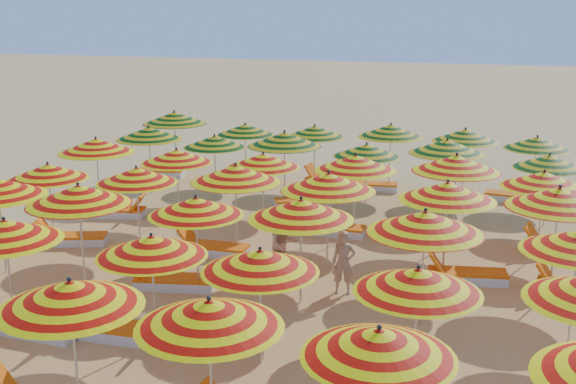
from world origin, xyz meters
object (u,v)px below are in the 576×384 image
(umbrella_8, at_px, (152,246))
(lounger_17, at_px, (329,181))
(umbrella_16, at_px, (425,222))
(lounger_14, at_px, (559,250))
(lounger_13, at_px, (331,229))
(lounger_18, at_px, (370,186))
(umbrella_37, at_px, (245,129))
(umbrella_41, at_px, (537,143))
(umbrella_40, at_px, (465,135))
(beachgoer_b, at_px, (283,244))
(lounger_16, at_px, (161,172))
(umbrella_13, at_px, (78,195))
(lounger_15, at_px, (305,202))
(umbrella_36, at_px, (174,118))
(umbrella_20, at_px, (236,174))
(umbrella_33, at_px, (367,150))
(umbrella_7, at_px, (5,230))
(umbrella_14, at_px, (196,207))
(umbrella_18, at_px, (48,172))
(lounger_5, at_px, (38,327))
(umbrella_39, at_px, (391,131))
(umbrella_24, at_px, (96,146))
(umbrella_2, at_px, (70,295))
(umbrella_3, at_px, (209,314))
(umbrella_29, at_px, (544,180))
(umbrella_19, at_px, (137,175))
(umbrella_32, at_px, (284,139))
(lounger_10, at_px, (465,275))
(umbrella_21, at_px, (328,182))
(umbrella_30, at_px, (149,133))
(lounger_7, at_px, (173,281))
(umbrella_26, at_px, (263,161))
(lounger_12, at_px, (117,212))
(umbrella_4, at_px, (379,343))
(lounger_9, at_px, (212,248))
(beachgoer_a, at_px, (344,263))
(umbrella_34, at_px, (447,147))
(umbrella_10, at_px, (418,281))
(umbrella_9, at_px, (260,261))
(umbrella_15, at_px, (301,209))
(lounger_6, at_px, (130,332))
(lounger_11, at_px, (576,289))
(umbrella_22, at_px, (447,191))
(umbrella_35, at_px, (549,162))
(lounger_19, at_px, (515,197))

(umbrella_8, bearing_deg, lounger_17, 87.84)
(umbrella_16, height_order, lounger_14, umbrella_16)
(lounger_13, height_order, lounger_18, same)
(umbrella_37, height_order, lounger_18, umbrella_37)
(umbrella_41, bearing_deg, umbrella_40, 174.15)
(beachgoer_b, bearing_deg, umbrella_8, -145.76)
(lounger_16, xyz_separation_m, lounger_18, (7.47, 0.13, 0.00))
(umbrella_13, height_order, lounger_15, umbrella_13)
(umbrella_36, bearing_deg, lounger_17, 0.94)
(umbrella_20, relative_size, umbrella_33, 1.15)
(lounger_14, bearing_deg, umbrella_7, 48.87)
(umbrella_14, distance_m, umbrella_18, 5.24)
(umbrella_40, height_order, lounger_5, umbrella_40)
(umbrella_39, bearing_deg, umbrella_36, -179.51)
(umbrella_24, xyz_separation_m, umbrella_33, (7.39, 2.44, -0.20))
(umbrella_2, xyz_separation_m, umbrella_14, (-0.21, 5.01, -0.09))
(umbrella_3, bearing_deg, umbrella_16, 62.23)
(umbrella_29, distance_m, umbrella_37, 10.64)
(umbrella_19, xyz_separation_m, umbrella_29, (9.61, 2.20, 0.03))
(umbrella_32, distance_m, beachgoer_b, 5.74)
(umbrella_2, bearing_deg, lounger_10, 53.49)
(umbrella_21, bearing_deg, umbrella_24, 161.62)
(lounger_17, bearing_deg, umbrella_30, 36.27)
(umbrella_8, xyz_separation_m, umbrella_19, (-2.72, 4.67, 0.03))
(umbrella_3, bearing_deg, lounger_7, 120.39)
(umbrella_26, bearing_deg, umbrella_37, 114.64)
(umbrella_39, xyz_separation_m, beachgoer_b, (-1.22, -8.19, -1.27))
(lounger_12, bearing_deg, umbrella_32, 17.47)
(umbrella_4, xyz_separation_m, umbrella_7, (-7.28, 2.42, 0.09))
(umbrella_4, relative_size, lounger_9, 1.22)
(umbrella_19, relative_size, umbrella_41, 1.08)
(beachgoer_a, bearing_deg, beachgoer_b, 145.52)
(umbrella_13, relative_size, umbrella_34, 1.01)
(umbrella_10, height_order, lounger_15, umbrella_10)
(lounger_12, bearing_deg, umbrella_9, -57.81)
(lounger_12, bearing_deg, lounger_17, 34.61)
(umbrella_2, height_order, umbrella_13, umbrella_13)
(umbrella_15, relative_size, umbrella_16, 0.93)
(umbrella_19, distance_m, umbrella_26, 3.54)
(lounger_6, bearing_deg, lounger_11, 27.58)
(umbrella_7, xyz_separation_m, umbrella_22, (7.61, 4.94, 0.05))
(umbrella_13, height_order, lounger_11, umbrella_13)
(lounger_5, relative_size, lounger_14, 0.97)
(umbrella_35, distance_m, umbrella_36, 12.56)
(lounger_10, height_order, lounger_11, same)
(umbrella_24, relative_size, lounger_18, 1.35)
(umbrella_19, xyz_separation_m, lounger_10, (7.99, -0.09, -1.72))
(umbrella_19, bearing_deg, umbrella_32, 62.33)
(umbrella_37, height_order, lounger_15, umbrella_37)
(lounger_9, relative_size, lounger_19, 0.96)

